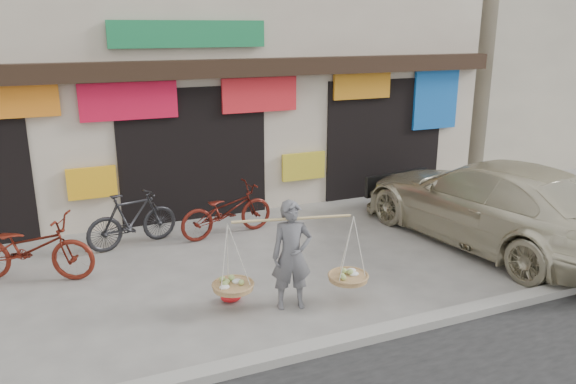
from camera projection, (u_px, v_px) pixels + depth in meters
name	position (u px, v px, depth m)	size (l,w,h in m)	color
ground	(253.00, 287.00, 8.61)	(70.00, 70.00, 0.00)	gray
kerb	(308.00, 350.00, 6.83)	(70.00, 0.25, 0.12)	gray
shophouse_block	(160.00, 43.00, 13.29)	(14.00, 6.32, 7.00)	beige
neighbor_east	(559.00, 46.00, 18.93)	(12.00, 7.00, 6.40)	#B0A791
street_vendor	(292.00, 260.00, 7.81)	(2.17, 0.93, 1.57)	slate
bike_0	(30.00, 248.00, 8.73)	(0.70, 2.00, 1.05)	maroon
bike_1	(132.00, 219.00, 10.09)	(0.48, 1.69, 1.01)	black
bike_2	(227.00, 210.00, 10.62)	(0.65, 1.86, 0.98)	#50140D
suv	(490.00, 202.00, 10.18)	(2.87, 5.55, 1.54)	beige
red_bag	(231.00, 297.00, 8.14)	(0.31, 0.25, 0.14)	red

